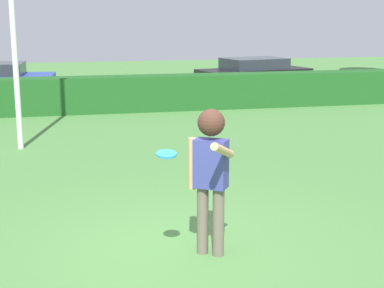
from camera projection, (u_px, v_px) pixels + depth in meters
ground_plane at (180, 252)px, 7.16m from camera, size 60.00×60.00×0.00m
person at (211, 165)px, 6.84m from camera, size 0.49×0.84×1.78m
frisbee at (166, 154)px, 6.31m from camera, size 0.22×0.22×0.06m
hedge_row at (106, 94)px, 17.34m from camera, size 20.10×0.90×1.05m
parked_car_black at (254, 73)px, 21.93m from camera, size 4.47×2.60×1.25m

